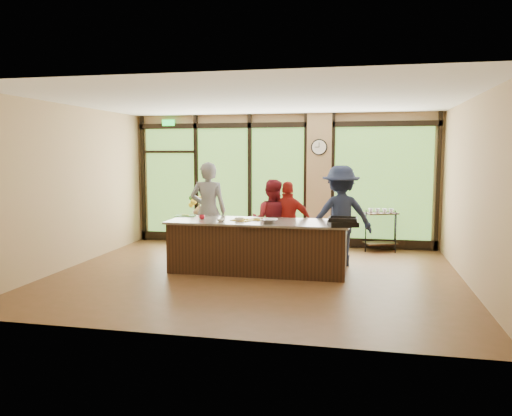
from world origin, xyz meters
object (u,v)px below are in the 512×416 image
at_px(roasting_pan, 343,224).
at_px(cook_left, 208,211).
at_px(cook_right, 341,216).
at_px(bar_cart, 381,226).
at_px(flower_stand, 200,234).
at_px(island_base, 258,247).

bearing_deg(roasting_pan, cook_left, 141.54).
bearing_deg(cook_right, cook_left, -13.56).
relative_size(cook_right, bar_cart, 2.03).
distance_m(roasting_pan, flower_stand, 3.76).
distance_m(cook_left, bar_cart, 3.77).
xyz_separation_m(flower_stand, bar_cart, (3.85, 0.77, 0.19)).
height_order(cook_left, cook_right, cook_left).
bearing_deg(cook_right, bar_cart, -131.15).
bearing_deg(flower_stand, cook_left, -70.01).
height_order(island_base, cook_right, cook_right).
xyz_separation_m(cook_right, flower_stand, (-3.05, 0.80, -0.58)).
xyz_separation_m(cook_left, bar_cart, (3.39, 1.61, -0.42)).
relative_size(island_base, cook_left, 1.59).
bearing_deg(bar_cart, cook_right, -139.19).
bearing_deg(cook_left, roasting_pan, 148.05).
height_order(island_base, cook_left, cook_left).
distance_m(roasting_pan, bar_cart, 2.89).
xyz_separation_m(roasting_pan, flower_stand, (-3.13, 2.00, -0.59)).
bearing_deg(roasting_pan, flower_stand, 132.58).
distance_m(flower_stand, bar_cart, 3.93).
height_order(cook_left, flower_stand, cook_left).
bearing_deg(cook_left, island_base, 137.86).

